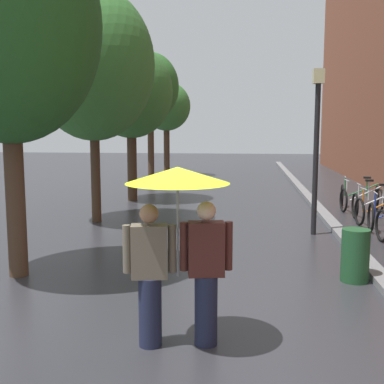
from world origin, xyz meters
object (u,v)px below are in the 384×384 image
parked_bicycle_4 (380,211)px  parked_bicycle_5 (375,205)px  street_tree_0 (7,24)px  couple_under_umbrella (178,226)px  street_tree_1 (93,65)px  litter_bin (355,255)px  parked_bicycle_7 (359,195)px  street_tree_3 (150,88)px  parked_bicycle_6 (361,199)px  street_tree_4 (166,107)px  street_lamp_post (317,138)px  street_tree_2 (131,93)px

parked_bicycle_4 → parked_bicycle_5: (0.10, 0.90, 0.00)m
street_tree_0 → couple_under_umbrella: 4.62m
street_tree_1 → parked_bicycle_4: size_ratio=5.14×
street_tree_1 → litter_bin: size_ratio=6.96×
street_tree_1 → couple_under_umbrella: bearing=-65.7°
parked_bicycle_4 → parked_bicycle_5: size_ratio=1.06×
street_tree_0 → litter_bin: bearing=3.1°
parked_bicycle_5 → parked_bicycle_7: bearing=89.4°
street_tree_3 → street_tree_1: bearing=-89.2°
street_tree_1 → parked_bicycle_7: bearing=22.9°
parked_bicycle_4 → parked_bicycle_7: (0.12, 2.79, 0.00)m
parked_bicycle_6 → street_tree_1: bearing=-162.7°
street_tree_0 → street_tree_3: (-0.22, 12.57, 0.03)m
parked_bicycle_6 → litter_bin: 6.77m
street_tree_4 → parked_bicycle_5: 13.55m
street_lamp_post → street_tree_4: bearing=113.1°
street_tree_4 → couple_under_umbrella: 19.40m
street_tree_4 → parked_bicycle_5: bearing=-55.7°
street_tree_0 → street_tree_1: (-0.11, 4.64, -0.04)m
parked_bicycle_4 → parked_bicycle_6: 1.93m
street_tree_4 → parked_bicycle_6: 12.67m
street_tree_2 → street_lamp_post: 7.23m
street_tree_3 → street_tree_4: bearing=90.2°
street_tree_1 → parked_bicycle_5: (7.31, 1.21, -3.62)m
street_tree_1 → street_tree_4: bearing=90.6°
street_tree_4 → couple_under_umbrella: bearing=-80.3°
parked_bicycle_4 → street_tree_3: bearing=133.8°
street_tree_4 → street_tree_0: bearing=-89.2°
street_tree_0 → parked_bicycle_5: size_ratio=5.48×
parked_bicycle_5 → parked_bicycle_7: (0.02, 1.89, 0.00)m
street_lamp_post → litter_bin: street_lamp_post is taller
street_tree_1 → parked_bicycle_5: bearing=9.4°
street_tree_0 → parked_bicycle_6: bearing=44.1°
street_tree_3 → parked_bicycle_5: bearing=-42.2°
street_tree_3 → litter_bin: 14.02m
street_tree_1 → street_tree_2: 3.79m
street_tree_1 → parked_bicycle_7: (7.33, 3.09, -3.62)m
parked_bicycle_5 → couple_under_umbrella: couple_under_umbrella is taller
street_tree_4 → litter_bin: bearing=-70.8°
couple_under_umbrella → litter_bin: 3.70m
parked_bicycle_6 → street_lamp_post: size_ratio=0.30×
street_lamp_post → street_tree_3: bearing=122.0°
street_tree_3 → parked_bicycle_6: street_tree_3 is taller
street_tree_3 → parked_bicycle_5: size_ratio=5.07×
couple_under_umbrella → litter_bin: size_ratio=2.38×
street_tree_0 → litter_bin: 6.58m
street_tree_4 → parked_bicycle_5: street_tree_4 is taller
street_tree_2 → parked_bicycle_4: bearing=-25.8°
parked_bicycle_5 → street_lamp_post: size_ratio=0.29×
street_tree_2 → litter_bin: 10.31m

